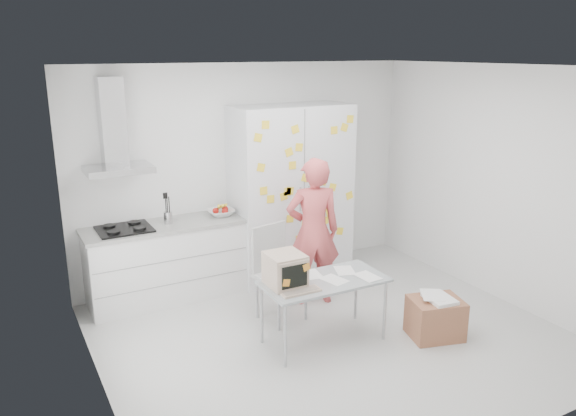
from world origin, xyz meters
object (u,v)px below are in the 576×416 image
person (313,232)px  cardboard_box (435,317)px  chair (276,267)px  desk (300,276)px

person → cardboard_box: 1.62m
chair → cardboard_box: (1.22, -1.18, -0.37)m
desk → cardboard_box: (1.31, -0.51, -0.53)m
person → chair: (-0.55, -0.15, -0.27)m
person → chair: size_ratio=1.65×
desk → chair: 0.69m
person → cardboard_box: (0.67, -1.33, -0.64)m
person → desk: bearing=69.2°
person → cardboard_box: size_ratio=2.83×
desk → cardboard_box: desk is taller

